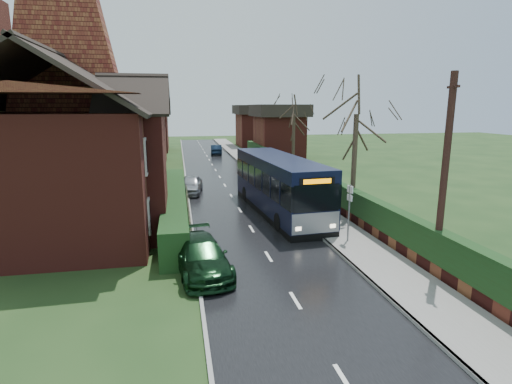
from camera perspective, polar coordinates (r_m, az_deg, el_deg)
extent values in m
plane|color=#314C20|center=(19.04, 0.46, -7.11)|extent=(140.00, 140.00, 0.00)
cube|color=black|center=(28.54, -3.54, -0.58)|extent=(6.00, 100.00, 0.02)
cube|color=slate|center=(29.37, 4.70, -0.11)|extent=(2.50, 100.00, 0.14)
cube|color=gray|center=(29.07, 2.42, -0.21)|extent=(0.12, 100.00, 0.14)
cube|color=gray|center=(28.31, -9.68, -0.75)|extent=(0.12, 100.00, 0.10)
cube|color=black|center=(23.27, -11.49, -1.73)|extent=(1.20, 16.00, 1.60)
cube|color=maroon|center=(29.77, 7.58, 0.44)|extent=(0.30, 50.00, 0.60)
cube|color=black|center=(29.61, 7.63, 2.15)|extent=(0.60, 50.00, 1.20)
cube|color=maroon|center=(23.48, -24.28, 3.04)|extent=(8.00, 14.00, 6.00)
cube|color=maroon|center=(19.98, -16.38, 2.20)|extent=(2.50, 4.00, 6.00)
cube|color=brown|center=(27.14, -21.36, 17.52)|extent=(0.90, 1.40, 2.20)
cube|color=silver|center=(18.28, -14.95, -3.11)|extent=(0.08, 1.20, 1.60)
cube|color=black|center=(18.27, -14.86, -3.11)|extent=(0.03, 0.95, 1.35)
cube|color=silver|center=(17.79, -15.41, 5.00)|extent=(0.08, 1.20, 1.60)
cube|color=black|center=(17.79, -15.31, 5.00)|extent=(0.03, 0.95, 1.35)
cube|color=silver|center=(22.16, -14.30, -0.44)|extent=(0.08, 1.20, 1.60)
cube|color=black|center=(22.15, -14.23, -0.43)|extent=(0.03, 0.95, 1.35)
cube|color=silver|center=(21.76, -14.66, 6.26)|extent=(0.08, 1.20, 1.60)
cube|color=black|center=(21.76, -14.58, 6.27)|extent=(0.03, 0.95, 1.35)
cube|color=silver|center=(26.07, -13.85, 1.44)|extent=(0.08, 1.20, 1.60)
cube|color=black|center=(26.07, -13.79, 1.44)|extent=(0.03, 0.95, 1.35)
cube|color=silver|center=(25.74, -14.14, 7.14)|extent=(0.08, 1.20, 1.60)
cube|color=black|center=(25.73, -14.08, 7.14)|extent=(0.03, 0.95, 1.35)
cube|color=silver|center=(28.53, -13.63, 2.35)|extent=(0.08, 1.20, 1.60)
cube|color=black|center=(28.53, -13.57, 2.35)|extent=(0.03, 0.95, 1.35)
cube|color=silver|center=(28.22, -13.89, 7.56)|extent=(0.08, 1.20, 1.60)
cube|color=black|center=(28.22, -13.83, 7.56)|extent=(0.03, 0.95, 1.35)
cube|color=black|center=(23.97, 3.22, -0.79)|extent=(3.35, 11.19, 1.14)
cube|color=black|center=(23.74, 3.25, 1.97)|extent=(3.37, 11.19, 1.20)
cube|color=black|center=(23.59, 3.28, 4.20)|extent=(3.35, 11.19, 0.66)
cube|color=black|center=(24.15, 3.20, -2.52)|extent=(3.35, 11.19, 0.35)
cube|color=gray|center=(19.05, 8.48, -4.39)|extent=(2.41, 0.30, 1.00)
cube|color=black|center=(18.72, 8.63, -0.88)|extent=(2.26, 0.25, 1.30)
cube|color=black|center=(18.56, 8.71, 1.54)|extent=(1.76, 0.21, 0.35)
cube|color=#FF8C00|center=(18.52, 8.76, 1.51)|extent=(1.38, 0.15, 0.22)
cube|color=black|center=(19.25, 8.43, -6.34)|extent=(2.46, 0.33, 0.30)
cube|color=#FFF2CC|center=(18.73, 6.07, -5.25)|extent=(0.28, 0.07, 0.18)
cube|color=#FFF2CC|center=(19.42, 10.91, -4.78)|extent=(0.28, 0.07, 0.18)
cylinder|color=black|center=(20.50, 3.35, -4.31)|extent=(0.35, 0.98, 0.96)
cylinder|color=black|center=(21.31, 9.14, -3.81)|extent=(0.35, 0.98, 0.96)
cylinder|color=black|center=(27.07, -1.45, -0.24)|extent=(0.35, 0.98, 0.96)
cylinder|color=black|center=(27.69, 3.10, 0.03)|extent=(0.35, 0.98, 0.96)
imported|color=#A1A2A6|center=(29.60, -9.31, 1.03)|extent=(2.09, 4.06, 1.32)
imported|color=black|center=(15.63, -7.87, -9.04)|extent=(2.43, 4.77, 1.33)
imported|color=black|center=(53.44, -5.71, 6.03)|extent=(1.66, 4.07, 1.31)
cylinder|color=slate|center=(18.87, 13.12, -3.18)|extent=(0.08, 0.08, 2.79)
cube|color=white|center=(18.59, 13.30, 0.38)|extent=(0.12, 0.42, 0.32)
cube|color=white|center=(18.68, 13.24, -0.82)|extent=(0.10, 0.38, 0.28)
cylinder|color=black|center=(15.93, 25.28, 1.79)|extent=(0.26, 0.26, 7.47)
cube|color=black|center=(15.74, 26.36, 13.33)|extent=(0.35, 0.95, 0.09)
cylinder|color=#392D21|center=(22.97, 13.80, 3.42)|extent=(0.28, 0.28, 5.87)
cylinder|color=#32271D|center=(38.52, 5.36, 6.79)|extent=(0.29, 0.29, 5.46)
cylinder|color=#32251D|center=(34.29, -26.44, 6.26)|extent=(0.32, 0.32, 7.04)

